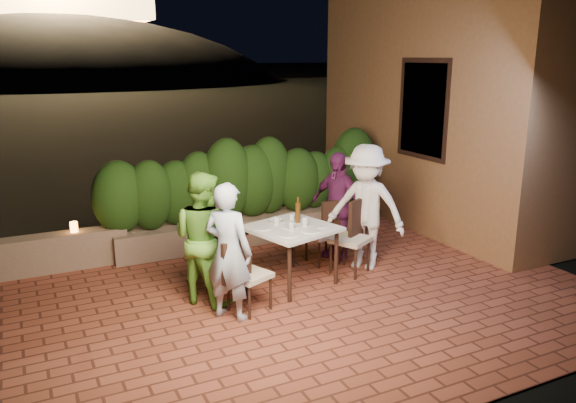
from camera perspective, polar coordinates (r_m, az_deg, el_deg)
ground at (r=6.82m, az=2.16°, el=-9.90°), size 400.00×400.00×0.00m
terrace_floor at (r=7.24m, az=0.26°, el=-8.83°), size 7.00×6.00×0.15m
building_wall at (r=9.93m, az=15.56°, el=12.33°), size 1.60×5.00×5.00m
window_pane at (r=9.07m, az=13.70°, el=9.11°), size 0.08×1.00×1.40m
window_frame at (r=9.07m, az=13.65°, el=9.10°), size 0.06×1.15×1.55m
planter at (r=8.77m, az=-3.81°, el=-2.72°), size 4.20×0.55×0.40m
hedge at (r=8.57m, az=-3.89°, el=2.07°), size 4.00×0.70×1.10m
parapet at (r=8.16m, az=-23.74°, el=-4.93°), size 2.20×0.30×0.50m
hill at (r=65.99m, az=-21.91°, el=7.65°), size 52.00×40.00×22.00m
dining_table at (r=7.08m, az=0.36°, el=-5.48°), size 1.19×1.19×0.75m
plate_nw at (r=6.63m, az=0.03°, el=-3.39°), size 0.23×0.23×0.01m
plate_sw at (r=6.89m, az=-2.57°, el=-2.71°), size 0.22×0.22×0.01m
plate_ne at (r=6.98m, az=3.09°, el=-2.51°), size 0.20×0.20×0.01m
plate_se at (r=7.31m, az=0.83°, el=-1.69°), size 0.20×0.20×0.01m
plate_centre at (r=6.94m, az=0.20°, el=-2.57°), size 0.21×0.21×0.01m
plate_front at (r=6.79m, az=2.27°, el=-2.98°), size 0.24×0.24×0.01m
glass_nw at (r=6.79m, az=0.35°, el=-2.52°), size 0.07×0.07×0.12m
glass_sw at (r=7.01m, az=-1.20°, el=-1.98°), size 0.06×0.06×0.11m
glass_ne at (r=6.95m, az=1.72°, el=-2.08°), size 0.07×0.07×0.12m
glass_se at (r=7.12m, az=0.39°, el=-1.70°), size 0.06×0.06×0.11m
beer_bottle at (r=7.09m, az=1.01°, el=-0.85°), size 0.06×0.06×0.33m
bowl at (r=7.15m, az=-1.22°, el=-1.95°), size 0.23×0.23×0.04m
chair_left_front at (r=6.34m, az=-3.97°, el=-7.29°), size 0.54×0.54×0.89m
chair_left_back at (r=6.75m, az=-6.33°, el=-5.45°), size 0.50×0.50×1.00m
chair_right_front at (r=7.44m, az=6.34°, el=-3.69°), size 0.61×0.61×0.97m
chair_right_back at (r=7.77m, az=3.57°, el=-3.17°), size 0.43×0.43×0.88m
diner_blue at (r=6.08m, az=-6.09°, el=-5.11°), size 0.63×0.66×1.53m
diner_green at (r=6.52m, az=-8.65°, el=-3.67°), size 0.91×0.96×1.56m
diner_white at (r=7.55m, az=7.92°, el=-0.59°), size 1.15×1.25×1.69m
diner_purple at (r=7.92m, az=5.01°, el=-0.40°), size 0.63×0.96×1.52m
parapet_lamp at (r=8.09m, az=-20.92°, el=-2.43°), size 0.10×0.10×0.14m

